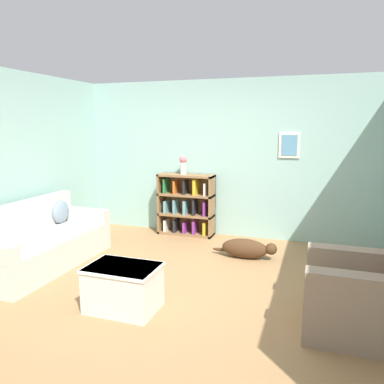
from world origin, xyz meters
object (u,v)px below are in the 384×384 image
(bookshelf, at_px, (187,205))
(coffee_table, at_px, (123,286))
(vase, at_px, (183,164))
(couch, at_px, (39,244))
(recliner_chair, at_px, (368,294))
(dog, at_px, (247,249))

(bookshelf, bearing_deg, coffee_table, -83.79)
(vase, bearing_deg, couch, -122.84)
(couch, xyz_separation_m, bookshelf, (1.36, 2.05, 0.20))
(bookshelf, height_order, recliner_chair, recliner_chair)
(recliner_chair, relative_size, dog, 1.15)
(coffee_table, distance_m, dog, 2.10)
(couch, relative_size, vase, 6.23)
(bookshelf, relative_size, vase, 3.30)
(couch, relative_size, coffee_table, 2.73)
(coffee_table, relative_size, dog, 0.77)
(bookshelf, bearing_deg, dog, -35.75)
(coffee_table, bearing_deg, recliner_chair, 8.12)
(recliner_chair, distance_m, vase, 3.68)
(recliner_chair, relative_size, coffee_table, 1.48)
(couch, bearing_deg, bookshelf, 56.40)
(couch, height_order, vase, vase)
(recliner_chair, distance_m, dog, 2.10)
(coffee_table, bearing_deg, bookshelf, 96.21)
(recliner_chair, relative_size, vase, 3.37)
(couch, height_order, coffee_table, couch)
(coffee_table, bearing_deg, dog, 64.23)
(bookshelf, xyz_separation_m, coffee_table, (0.30, -2.76, -0.26))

